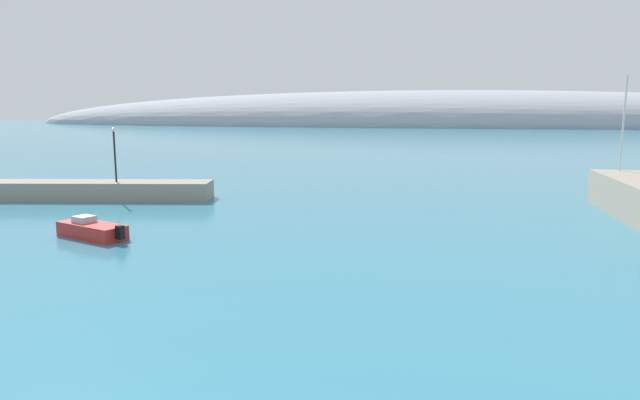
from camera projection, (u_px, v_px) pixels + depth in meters
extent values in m
cube|color=gray|center=(75.00, 190.00, 49.45)|extent=(24.10, 7.34, 1.57)
ellipsoid|color=#999EA8|center=(439.00, 125.00, 238.95)|extent=(372.79, 68.93, 29.34)
ellipsoid|color=navy|center=(617.00, 198.00, 47.32)|extent=(5.13, 5.49, 0.86)
cylinder|color=silver|center=(622.00, 135.00, 46.45)|extent=(0.16, 0.16, 9.70)
cube|color=silver|center=(619.00, 189.00, 47.34)|extent=(1.72, 1.96, 0.10)
cube|color=red|center=(92.00, 231.00, 34.93)|extent=(5.15, 3.38, 0.90)
cube|color=black|center=(120.00, 232.00, 33.47)|extent=(0.54, 0.50, 0.81)
cube|color=#B2B7C1|center=(84.00, 219.00, 35.21)|extent=(1.46, 1.38, 0.40)
cylinder|color=black|center=(115.00, 157.00, 48.62)|extent=(0.16, 0.16, 4.34)
sphere|color=#EAEACC|center=(113.00, 130.00, 48.23)|extent=(0.36, 0.36, 0.36)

